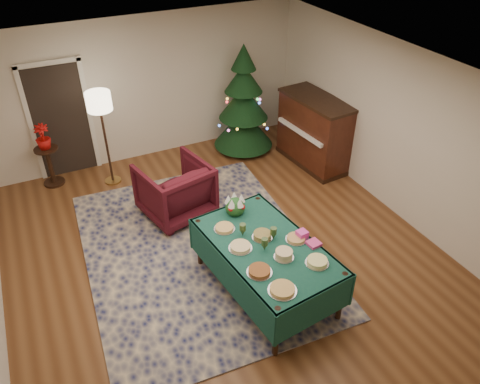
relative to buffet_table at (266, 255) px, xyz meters
name	(u,v)px	position (x,y,z in m)	size (l,w,h in m)	color
room_shell	(224,182)	(-0.22, 0.78, 0.72)	(7.00, 7.00, 7.00)	#593319
doorway	(60,118)	(-1.82, 4.26, 0.47)	(1.08, 0.04, 2.16)	black
rug	(198,250)	(-0.51, 1.13, -0.62)	(3.20, 4.20, 0.02)	#131947
buffet_table	(266,255)	(0.00, 0.00, 0.00)	(1.40, 2.14, 0.79)	black
platter_0	(282,289)	(-0.21, -0.76, 0.18)	(0.34, 0.34, 0.05)	silver
platter_1	(317,262)	(0.39, -0.56, 0.19)	(0.29, 0.29, 0.06)	silver
platter_2	(259,271)	(-0.31, -0.39, 0.18)	(0.31, 0.31, 0.05)	silver
platter_3	(284,254)	(0.08, -0.29, 0.21)	(0.25, 0.25, 0.11)	silver
platter_4	(296,239)	(0.39, -0.07, 0.18)	(0.28, 0.28, 0.04)	silver
platter_5	(240,247)	(-0.32, 0.09, 0.18)	(0.30, 0.30, 0.05)	silver
platter_6	(262,235)	(0.02, 0.16, 0.19)	(0.27, 0.27, 0.08)	silver
platter_7	(224,228)	(-0.34, 0.53, 0.18)	(0.28, 0.28, 0.04)	silver
goblet_0	(243,230)	(-0.18, 0.31, 0.25)	(0.08, 0.08, 0.18)	#2D471E
goblet_1	(273,233)	(0.13, 0.07, 0.25)	(0.08, 0.08, 0.18)	#2D471E
goblet_2	(265,244)	(-0.07, -0.07, 0.25)	(0.08, 0.08, 0.18)	#2D471E
napkin_stack	(314,244)	(0.54, -0.25, 0.18)	(0.16, 0.16, 0.04)	#D93C87
gift_box	(302,235)	(0.48, -0.07, 0.21)	(0.13, 0.13, 0.10)	#E33FAC
centerpiece	(235,205)	(-0.06, 0.78, 0.29)	(0.28, 0.28, 0.32)	#1E4C1E
armchair	(175,188)	(-0.49, 2.14, -0.11)	(1.00, 0.94, 1.03)	#440E17
floor_lamp	(100,107)	(-1.21, 3.58, 0.84)	(0.42, 0.42, 1.73)	#A57F3F
side_table	(50,167)	(-2.19, 3.98, -0.28)	(0.41, 0.41, 0.73)	black
potted_plant	(44,142)	(-2.19, 3.98, 0.22)	(0.25, 0.45, 0.25)	#B90F0D
christmas_tree	(243,105)	(1.48, 3.65, 0.33)	(1.45, 1.45, 2.15)	black
piano	(314,132)	(2.44, 2.57, 0.02)	(0.84, 1.59, 1.33)	black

